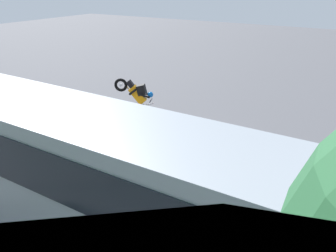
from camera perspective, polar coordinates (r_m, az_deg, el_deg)
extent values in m
plane|color=#4C4C51|center=(14.26, -0.78, -4.17)|extent=(80.00, 80.00, 0.00)
cube|color=#8C939E|center=(8.75, -7.92, -7.93)|extent=(11.35, 2.98, 2.80)
cube|color=black|center=(9.37, -2.88, -1.90)|extent=(9.45, 0.44, 1.01)
cube|color=black|center=(7.72, -14.50, -7.85)|extent=(9.45, 0.44, 1.01)
cube|color=red|center=(9.86, -2.78, -7.92)|extent=(9.89, 0.45, 0.28)
cube|color=black|center=(9.63, -7.42, -16.44)|extent=(10.44, 2.74, 0.45)
torus|color=black|center=(12.68, -17.51, -6.07)|extent=(1.01, 0.36, 1.00)
cylinder|color=#473823|center=(11.12, 6.90, -9.32)|extent=(0.13, 0.13, 0.77)
cube|color=black|center=(11.37, 6.87, -11.06)|extent=(0.13, 0.27, 0.10)
cylinder|color=#473823|center=(11.08, 7.69, -9.48)|extent=(0.13, 0.13, 0.77)
cube|color=black|center=(11.33, 7.65, -11.22)|extent=(0.13, 0.27, 0.10)
cube|color=maroon|center=(10.76, 7.46, -6.15)|extent=(0.41, 0.32, 0.64)
cylinder|color=maroon|center=(10.82, 6.25, -5.84)|extent=(0.10, 0.10, 0.61)
sphere|color=tan|center=(10.96, 6.19, -7.27)|extent=(0.10, 0.10, 0.09)
cylinder|color=maroon|center=(10.70, 8.69, -6.30)|extent=(0.10, 0.10, 0.61)
sphere|color=tan|center=(10.84, 8.61, -7.74)|extent=(0.10, 0.10, 0.09)
sphere|color=tan|center=(10.57, 7.58, -3.94)|extent=(0.26, 0.26, 0.23)
cylinder|color=#473823|center=(11.65, 1.29, -7.78)|extent=(0.14, 0.14, 0.74)
cube|color=black|center=(11.87, 1.40, -9.41)|extent=(0.15, 0.28, 0.10)
cylinder|color=#473823|center=(11.55, 1.87, -8.04)|extent=(0.14, 0.14, 0.74)
cube|color=black|center=(11.78, 1.98, -9.68)|extent=(0.15, 0.28, 0.10)
cube|color=#3F594C|center=(11.29, 1.61, -4.90)|extent=(0.43, 0.35, 0.61)
cylinder|color=#3F594C|center=(11.43, 0.73, -4.47)|extent=(0.11, 0.11, 0.58)
sphere|color=tan|center=(11.56, 0.72, -5.78)|extent=(0.11, 0.11, 0.09)
cylinder|color=#3F594C|center=(11.14, 2.53, -5.20)|extent=(0.11, 0.11, 0.58)
sphere|color=tan|center=(11.27, 2.50, -6.54)|extent=(0.11, 0.11, 0.09)
sphere|color=tan|center=(11.11, 1.64, -2.86)|extent=(0.26, 0.26, 0.22)
cylinder|color=#473823|center=(11.90, -3.68, -7.12)|extent=(0.12, 0.12, 0.75)
cube|color=black|center=(12.12, -3.52, -8.75)|extent=(0.10, 0.26, 0.10)
cylinder|color=#473823|center=(11.82, -3.04, -7.31)|extent=(0.12, 0.12, 0.75)
cube|color=black|center=(12.04, -2.89, -8.96)|extent=(0.10, 0.26, 0.10)
cube|color=#D8F233|center=(11.55, -3.43, -4.19)|extent=(0.38, 0.28, 0.63)
cube|color=silver|center=(11.55, -3.43, -4.19)|extent=(0.39, 0.29, 0.06)
cylinder|color=#D8F233|center=(11.67, -4.40, -3.85)|extent=(0.09, 0.09, 0.60)
sphere|color=tan|center=(11.80, -4.36, -5.17)|extent=(0.09, 0.09, 0.09)
cylinder|color=#D8F233|center=(11.42, -2.45, -4.39)|extent=(0.09, 0.09, 0.60)
sphere|color=tan|center=(11.55, -2.42, -5.73)|extent=(0.09, 0.09, 0.09)
sphere|color=tan|center=(11.37, -3.48, -2.15)|extent=(0.23, 0.23, 0.23)
cylinder|color=black|center=(12.52, -7.24, -5.63)|extent=(0.14, 0.14, 0.79)
cube|color=black|center=(12.74, -7.01, -7.31)|extent=(0.15, 0.27, 0.10)
cylinder|color=black|center=(12.41, -6.76, -5.87)|extent=(0.14, 0.14, 0.79)
cube|color=black|center=(12.63, -6.54, -7.56)|extent=(0.15, 0.27, 0.10)
cube|color=navy|center=(12.16, -7.15, -2.71)|extent=(0.43, 0.35, 0.66)
cylinder|color=navy|center=(12.33, -7.86, -2.32)|extent=(0.11, 0.11, 0.62)
sphere|color=tan|center=(12.46, -7.79, -3.64)|extent=(0.11, 0.11, 0.09)
cylinder|color=navy|center=(11.99, -6.42, -2.96)|extent=(0.11, 0.11, 0.62)
sphere|color=tan|center=(12.11, -6.36, -4.31)|extent=(0.11, 0.11, 0.09)
sphere|color=tan|center=(11.99, -7.25, -0.66)|extent=(0.28, 0.28, 0.24)
torus|color=black|center=(10.79, 1.95, -11.24)|extent=(0.61, 0.21, 0.60)
cylinder|color=silver|center=(10.79, 1.95, -11.24)|extent=(0.13, 0.12, 0.12)
torus|color=black|center=(10.12, 8.61, -13.93)|extent=(0.61, 0.21, 0.60)
cylinder|color=silver|center=(10.12, 8.61, -13.93)|extent=(0.14, 0.14, 0.12)
cylinder|color=silver|center=(10.59, 2.19, -9.72)|extent=(0.32, 0.10, 0.67)
cube|color=#198C33|center=(10.29, 4.88, -10.89)|extent=(0.87, 0.39, 0.36)
cube|color=black|center=(10.04, 7.16, -11.52)|extent=(0.55, 0.29, 0.20)
cylinder|color=silver|center=(10.14, 6.08, -12.89)|extent=(0.46, 0.14, 0.08)
cylinder|color=black|center=(10.41, 2.43, -8.39)|extent=(0.11, 0.58, 0.04)
torus|color=black|center=(18.04, -3.83, 2.28)|extent=(0.60, 0.36, 0.60)
cylinder|color=silver|center=(18.04, -3.83, 2.28)|extent=(0.15, 0.14, 0.12)
torus|color=black|center=(17.92, -6.76, 5.84)|extent=(0.82, 0.46, 0.84)
cylinder|color=silver|center=(17.92, -6.76, 5.84)|extent=(0.16, 0.16, 0.12)
cylinder|color=silver|center=(17.91, -3.09, 3.03)|extent=(0.65, 0.33, 0.25)
cube|color=orange|center=(17.86, -4.36, 4.48)|extent=(0.85, 0.58, 0.88)
cube|color=black|center=(17.80, -5.21, 5.76)|extent=(0.53, 0.39, 0.53)
cylinder|color=silver|center=(18.03, -5.49, 5.11)|extent=(0.35, 0.21, 0.40)
cylinder|color=black|center=(17.80, -2.47, 3.69)|extent=(0.27, 0.55, 0.04)
cube|color=black|center=(17.75, -3.80, 5.19)|extent=(0.55, 0.49, 0.51)
sphere|color=#0C59B2|center=(17.73, -2.54, 4.51)|extent=(0.34, 0.34, 0.26)
cylinder|color=black|center=(17.61, -3.33, 4.31)|extent=(0.45, 0.27, 0.21)
cylinder|color=black|center=(17.68, -5.06, 4.88)|extent=(0.38, 0.24, 0.33)
cylinder|color=black|center=(17.95, -3.10, 4.63)|extent=(0.45, 0.27, 0.21)
cylinder|color=black|center=(18.02, -4.80, 5.19)|extent=(0.38, 0.24, 0.33)
cube|color=orange|center=(17.22, -1.11, 0.40)|extent=(0.34, 0.34, 0.03)
cone|color=orange|center=(17.11, -1.11, 1.38)|extent=(0.26, 0.26, 0.60)
cylinder|color=white|center=(17.12, -1.11, 1.29)|extent=(0.19, 0.19, 0.07)
cube|color=white|center=(12.70, 19.60, -8.83)|extent=(0.26, 4.74, 0.01)
cube|color=white|center=(13.41, 7.91, -6.07)|extent=(0.23, 3.82, 0.01)
cube|color=white|center=(14.64, -2.11, -3.47)|extent=(0.26, 4.62, 0.01)
cube|color=white|center=(16.27, -10.31, -1.25)|extent=(0.26, 4.75, 0.01)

